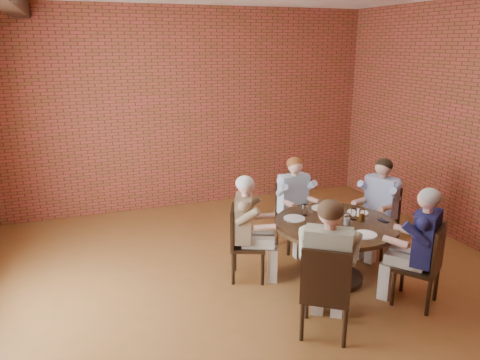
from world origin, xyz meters
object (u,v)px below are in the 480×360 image
object	(u,v)px
chair_b	(292,213)
diner_b	(295,204)
smartphone	(383,221)
diner_a	(379,207)
chair_d	(326,289)
diner_c	(248,229)
chair_e	(426,263)
chair_c	(242,240)
diner_d	(328,268)
dining_table	(335,240)
chair_a	(381,217)
diner_e	(419,247)

from	to	relation	value
chair_b	diner_b	world-z (taller)	diner_b
diner_b	smartphone	world-z (taller)	diner_b
diner_a	chair_d	world-z (taller)	diner_a
diner_a	diner_c	bearing A→B (deg)	-114.24
diner_a	chair_e	distance (m)	1.36
diner_a	diner_c	world-z (taller)	diner_a
chair_c	diner_c	world-z (taller)	diner_c
diner_d	chair_b	bearing A→B (deg)	-71.66
diner_c	diner_d	bearing A→B (deg)	-143.97
diner_b	chair_e	world-z (taller)	diner_b
diner_b	smartphone	xyz separation A→B (m)	(0.59, -1.16, 0.10)
diner_d	diner_c	bearing A→B (deg)	-41.68
chair_b	diner_b	bearing A→B (deg)	-90.00
chair_b	diner_d	world-z (taller)	diner_d
dining_table	chair_a	bearing A→B (deg)	25.92
chair_a	diner_d	world-z (taller)	diner_d
diner_b	smartphone	distance (m)	1.30
diner_a	chair_a	bearing A→B (deg)	90.00
chair_b	chair_c	distance (m)	1.18
diner_d	smartphone	size ratio (longest dim) A/B	10.90
chair_d	diner_d	world-z (taller)	diner_d
dining_table	smartphone	world-z (taller)	smartphone
diner_c	smartphone	world-z (taller)	diner_c
chair_a	diner_c	bearing A→B (deg)	-113.22
dining_table	chair_d	world-z (taller)	chair_d
chair_c	dining_table	bearing A→B (deg)	-90.00
diner_a	chair_d	xyz separation A→B (m)	(-1.65, -1.46, -0.14)
chair_d	smartphone	world-z (taller)	chair_d
chair_a	diner_c	xyz separation A→B (m)	(-1.98, -0.09, 0.14)
chair_a	smartphone	size ratio (longest dim) A/B	7.24
chair_b	smartphone	xyz separation A→B (m)	(0.60, -1.24, 0.25)
chair_d	smartphone	bearing A→B (deg)	-111.08
chair_a	chair_e	size ratio (longest dim) A/B	0.99
diner_b	chair_c	xyz separation A→B (m)	(-0.99, -0.56, -0.15)
dining_table	chair_a	world-z (taller)	chair_a
chair_c	diner_a	bearing A→B (deg)	-66.42
dining_table	diner_c	bearing A→B (deg)	157.12
chair_d	chair_e	bearing A→B (deg)	-138.35
chair_c	smartphone	bearing A→B (deg)	-87.68
diner_c	diner_e	bearing A→B (deg)	-104.90
chair_c	chair_d	size ratio (longest dim) A/B	0.94
chair_d	chair_e	size ratio (longest dim) A/B	1.04
diner_a	diner_e	world-z (taller)	diner_e
diner_a	chair_d	bearing A→B (deg)	-74.44
diner_a	chair_e	world-z (taller)	diner_a
chair_c	chair_d	distance (m)	1.47
dining_table	diner_c	size ratio (longest dim) A/B	1.11
diner_a	smartphone	xyz separation A→B (m)	(-0.39, -0.62, 0.09)
chair_b	diner_d	size ratio (longest dim) A/B	0.65
chair_e	smartphone	world-z (taller)	chair_e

